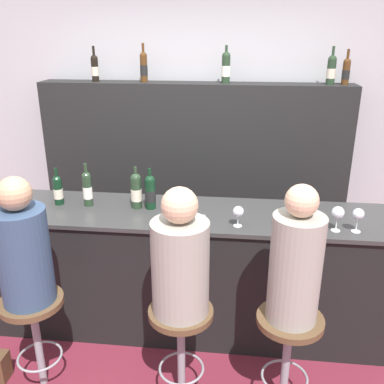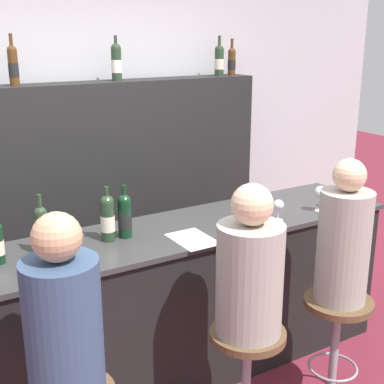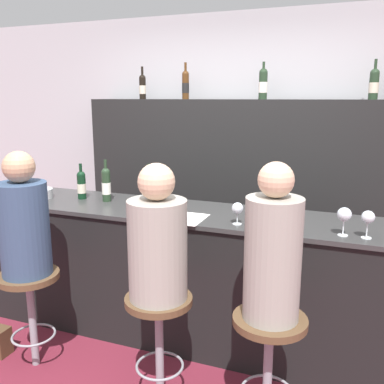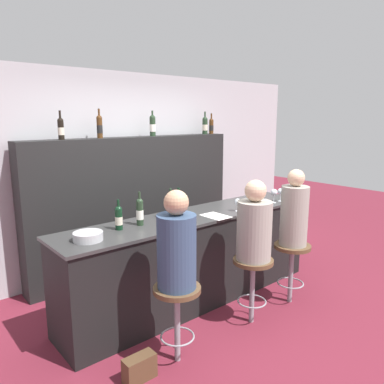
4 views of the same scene
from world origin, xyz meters
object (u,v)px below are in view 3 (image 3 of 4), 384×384
(wine_bottle_backbar_1, at_px, (186,85))
(metal_bowl, at_px, (37,193))
(wine_glass_2, at_px, (344,215))
(guest_seated_middle, at_px, (158,242))
(wine_bottle_backbar_0, at_px, (143,86))
(guest_seated_right, at_px, (273,252))
(wine_bottle_counter_0, at_px, (81,185))
(wine_bottle_backbar_2, at_px, (263,84))
(wine_glass_1, at_px, (283,214))
(bar_stool_left, at_px, (30,293))
(wine_glass_0, at_px, (237,209))
(wine_bottle_counter_1, at_px, (106,184))
(wine_glass_3, at_px, (368,218))
(bar_stool_middle, at_px, (159,319))
(wine_bottle_counter_3, at_px, (162,190))
(guest_seated_left, at_px, (24,222))
(wine_bottle_counter_2, at_px, (149,188))
(bar_stool_right, at_px, (269,341))
(wine_bottle_backbar_3, at_px, (374,84))

(wine_bottle_backbar_1, xyz_separation_m, metal_bowl, (-0.79, -1.28, -0.89))
(wine_glass_2, bearing_deg, guest_seated_middle, -151.89)
(wine_bottle_backbar_0, bearing_deg, guest_seated_right, -48.23)
(wine_bottle_counter_0, distance_m, wine_bottle_backbar_2, 1.86)
(wine_glass_1, relative_size, wine_glass_2, 0.79)
(bar_stool_left, height_order, guest_seated_right, guest_seated_right)
(wine_bottle_counter_0, bearing_deg, wine_bottle_backbar_1, 69.58)
(wine_glass_0, bearing_deg, wine_bottle_counter_1, 167.92)
(wine_glass_3, distance_m, bar_stool_middle, 1.35)
(wine_bottle_counter_1, bearing_deg, wine_bottle_counter_3, -0.00)
(guest_seated_left, distance_m, guest_seated_middle, 0.94)
(wine_bottle_backbar_1, bearing_deg, bar_stool_left, -100.14)
(wine_glass_0, relative_size, metal_bowl, 0.57)
(wine_glass_2, bearing_deg, wine_bottle_counter_1, 172.25)
(wine_glass_3, xyz_separation_m, guest_seated_right, (-0.45, -0.52, -0.09))
(wine_bottle_counter_2, xyz_separation_m, guest_seated_left, (-0.51, -0.76, -0.11))
(wine_glass_1, height_order, metal_bowl, wine_glass_1)
(wine_bottle_counter_0, relative_size, guest_seated_left, 0.36)
(wine_glass_1, height_order, bar_stool_middle, wine_glass_1)
(wine_bottle_backbar_2, xyz_separation_m, wine_glass_3, (0.93, -1.41, -0.80))
(wine_glass_0, relative_size, guest_seated_right, 0.17)
(wine_bottle_backbar_0, distance_m, wine_glass_2, 2.60)
(wine_bottle_counter_2, bearing_deg, wine_glass_3, -8.96)
(guest_seated_middle, bearing_deg, wine_bottle_backbar_1, 107.33)
(guest_seated_left, bearing_deg, wine_bottle_counter_0, 96.81)
(wine_bottle_counter_3, relative_size, wine_glass_1, 2.28)
(wine_glass_3, bearing_deg, bar_stool_middle, -154.78)
(bar_stool_right, bearing_deg, wine_bottle_counter_2, 144.94)
(wine_bottle_counter_0, xyz_separation_m, wine_bottle_backbar_2, (1.20, 1.17, 0.81))
(wine_bottle_backbar_1, distance_m, guest_seated_right, 2.46)
(wine_bottle_counter_3, relative_size, wine_bottle_backbar_3, 0.95)
(wine_glass_1, bearing_deg, metal_bowl, 176.24)
(wine_bottle_counter_1, distance_m, wine_bottle_backbar_0, 1.42)
(metal_bowl, relative_size, guest_seated_middle, 0.32)
(wine_bottle_counter_2, distance_m, guest_seated_middle, 0.88)
(bar_stool_left, bearing_deg, guest_seated_right, 0.00)
(wine_bottle_counter_0, bearing_deg, bar_stool_middle, -36.19)
(wine_glass_0, height_order, guest_seated_left, guest_seated_left)
(metal_bowl, relative_size, guest_seated_left, 0.31)
(wine_glass_1, distance_m, guest_seated_middle, 0.80)
(wine_bottle_backbar_2, distance_m, wine_bottle_backbar_3, 0.94)
(wine_bottle_backbar_1, xyz_separation_m, guest_seated_left, (-0.34, -1.92, -0.90))
(guest_seated_right, bearing_deg, bar_stool_right, -45.00)
(wine_glass_1, bearing_deg, bar_stool_left, -161.63)
(wine_bottle_counter_1, height_order, wine_bottle_counter_3, wine_bottle_counter_1)
(wine_bottle_backbar_0, height_order, bar_stool_left, wine_bottle_backbar_0)
(guest_seated_left, bearing_deg, wine_bottle_counter_2, 55.86)
(wine_bottle_counter_1, height_order, wine_bottle_backbar_2, wine_bottle_backbar_2)
(guest_seated_middle, bearing_deg, wine_glass_3, 25.22)
(wine_bottle_counter_1, distance_m, guest_seated_left, 0.78)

